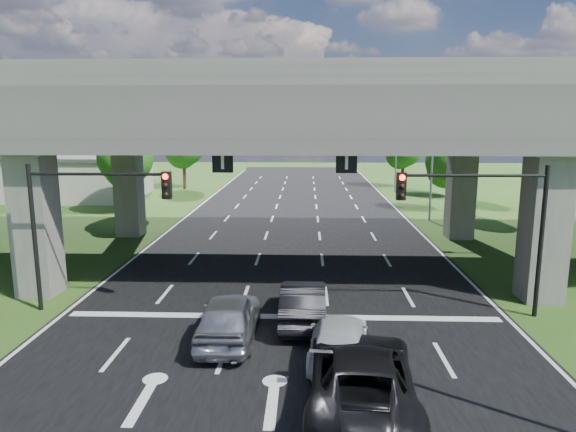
# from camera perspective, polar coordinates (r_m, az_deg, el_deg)

# --- Properties ---
(ground) EXTENTS (160.00, 160.00, 0.00)m
(ground) POSITION_cam_1_polar(r_m,az_deg,el_deg) (17.47, -1.13, -15.44)
(ground) COLOR #2C4E19
(ground) RESTS_ON ground
(road) EXTENTS (18.00, 120.00, 0.03)m
(road) POSITION_cam_1_polar(r_m,az_deg,el_deg) (26.80, 0.07, -6.01)
(road) COLOR black
(road) RESTS_ON ground
(overpass) EXTENTS (80.00, 15.00, 10.00)m
(overpass) POSITION_cam_1_polar(r_m,az_deg,el_deg) (27.69, 0.23, 11.10)
(overpass) COLOR #3D3A37
(overpass) RESTS_ON ground
(warehouse) EXTENTS (20.00, 10.00, 4.00)m
(warehouse) POSITION_cam_1_polar(r_m,az_deg,el_deg) (57.65, -25.80, 3.87)
(warehouse) COLOR #9E9E99
(warehouse) RESTS_ON ground
(signal_right) EXTENTS (5.76, 0.54, 6.00)m
(signal_right) POSITION_cam_1_polar(r_m,az_deg,el_deg) (21.09, 21.22, 0.36)
(signal_right) COLOR black
(signal_right) RESTS_ON ground
(signal_left) EXTENTS (5.76, 0.54, 6.00)m
(signal_left) POSITION_cam_1_polar(r_m,az_deg,el_deg) (21.75, -21.60, 0.63)
(signal_left) COLOR black
(signal_left) RESTS_ON ground
(streetlight_far) EXTENTS (3.38, 0.25, 10.00)m
(streetlight_far) POSITION_cam_1_polar(r_m,az_deg,el_deg) (40.76, 15.26, 7.64)
(streetlight_far) COLOR gray
(streetlight_far) RESTS_ON ground
(streetlight_beyond) EXTENTS (3.38, 0.25, 10.00)m
(streetlight_beyond) POSITION_cam_1_polar(r_m,az_deg,el_deg) (56.46, 11.59, 8.50)
(streetlight_beyond) COLOR gray
(streetlight_beyond) RESTS_ON ground
(tree_left_near) EXTENTS (4.50, 4.50, 7.80)m
(tree_left_near) POSITION_cam_1_polar(r_m,az_deg,el_deg) (44.34, -17.60, 6.39)
(tree_left_near) COLOR black
(tree_left_near) RESTS_ON ground
(tree_left_mid) EXTENTS (3.91, 3.90, 6.76)m
(tree_left_mid) POSITION_cam_1_polar(r_m,az_deg,el_deg) (52.90, -17.75, 6.27)
(tree_left_mid) COLOR black
(tree_left_mid) RESTS_ON ground
(tree_left_far) EXTENTS (4.80, 4.80, 8.32)m
(tree_left_far) POSITION_cam_1_polar(r_m,az_deg,el_deg) (59.37, -11.52, 7.91)
(tree_left_far) COLOR black
(tree_left_far) RESTS_ON ground
(tree_right_near) EXTENTS (4.20, 4.20, 7.28)m
(tree_right_near) POSITION_cam_1_polar(r_m,az_deg,el_deg) (45.44, 17.69, 6.06)
(tree_right_near) COLOR black
(tree_right_near) RESTS_ON ground
(tree_right_mid) EXTENTS (3.91, 3.90, 6.76)m
(tree_right_mid) POSITION_cam_1_polar(r_m,az_deg,el_deg) (53.96, 18.50, 6.30)
(tree_right_mid) COLOR black
(tree_right_mid) RESTS_ON ground
(tree_right_far) EXTENTS (4.50, 4.50, 7.80)m
(tree_right_far) POSITION_cam_1_polar(r_m,az_deg,el_deg) (60.77, 12.77, 7.61)
(tree_right_far) COLOR black
(tree_right_far) RESTS_ON ground
(car_silver) EXTENTS (1.97, 4.87, 1.66)m
(car_silver) POSITION_cam_1_polar(r_m,az_deg,el_deg) (18.50, -6.59, -11.07)
(car_silver) COLOR #ABADB3
(car_silver) RESTS_ON road
(car_dark) EXTENTS (1.70, 4.79, 1.57)m
(car_dark) POSITION_cam_1_polar(r_m,az_deg,el_deg) (19.89, 1.68, -9.57)
(car_dark) COLOR black
(car_dark) RESTS_ON road
(car_white) EXTENTS (2.25, 4.77, 1.34)m
(car_white) POSITION_cam_1_polar(r_m,az_deg,el_deg) (17.09, 5.64, -13.51)
(car_white) COLOR #BEBEBE
(car_white) RESTS_ON road
(car_trailing) EXTENTS (3.21, 6.28, 1.70)m
(car_trailing) POSITION_cam_1_polar(r_m,az_deg,el_deg) (14.58, 8.17, -17.24)
(car_trailing) COLOR black
(car_trailing) RESTS_ON road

